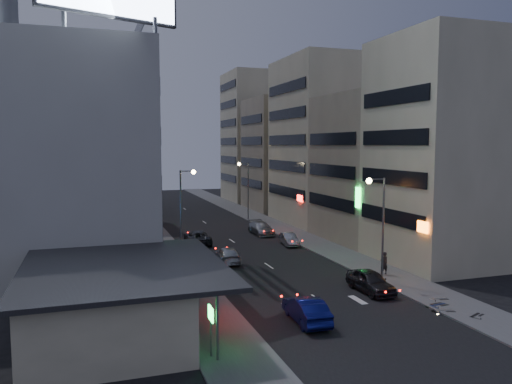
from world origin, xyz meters
name	(u,v)px	position (x,y,z in m)	size (l,w,h in m)	color
ground	(347,318)	(0.00, 0.00, 0.00)	(180.00, 180.00, 0.00)	black
sidewalk_left	(154,238)	(-8.00, 30.00, 0.06)	(4.00, 120.00, 0.12)	#4C4C4F
sidewalk_right	(286,231)	(8.00, 30.00, 0.06)	(4.00, 120.00, 0.12)	#4C4C4F
food_court	(108,299)	(-13.90, 2.00, 1.98)	(11.00, 13.00, 3.88)	beige
white_building	(61,163)	(-17.00, 20.00, 9.00)	(14.00, 24.00, 18.00)	#B0B0AB
shophouse_near	(441,151)	(15.00, 10.50, 10.00)	(10.00, 11.00, 20.00)	beige
shophouse_mid	(376,168)	(15.50, 22.00, 8.00)	(11.00, 12.00, 16.00)	tan
shophouse_far	(321,142)	(15.00, 35.00, 11.00)	(10.00, 14.00, 22.00)	beige
far_left_a	(83,149)	(-15.50, 45.00, 10.00)	(11.00, 10.00, 20.00)	#B0B0AB
far_left_b	(81,164)	(-16.00, 58.00, 7.50)	(12.00, 10.00, 15.00)	gray
far_right_a	(283,154)	(15.50, 50.00, 9.00)	(11.00, 12.00, 18.00)	tan
far_right_b	(259,137)	(16.00, 64.00, 12.00)	(12.00, 12.00, 24.00)	beige
street_lamp_right_near	(379,214)	(5.90, 6.00, 5.36)	(1.60, 0.44, 8.02)	#595B60
street_lamp_left	(185,198)	(-5.90, 22.00, 5.36)	(1.60, 0.44, 8.02)	#595B60
street_lamp_right_far	(245,182)	(5.90, 40.00, 5.36)	(1.60, 0.44, 8.02)	#595B60
parked_car_right_near	(371,281)	(4.30, 4.34, 0.79)	(1.88, 4.66, 1.59)	#252428
parked_car_right_mid	(289,239)	(5.10, 21.84, 0.63)	(1.34, 3.85, 1.27)	#A8A9B0
parked_car_left	(198,237)	(-3.98, 25.36, 0.74)	(2.45, 5.32, 1.48)	#2A2B30
parked_car_right_far	(261,228)	(4.36, 28.74, 0.74)	(2.07, 5.10, 1.48)	#9DA1A5
road_car_blue	(306,310)	(-2.61, 0.22, 0.76)	(1.61, 4.62, 1.52)	navy
road_car_silver	(228,255)	(-3.08, 16.37, 0.69)	(1.92, 4.72, 1.37)	#ADB2B6
person	(384,263)	(7.72, 7.92, 1.04)	(0.67, 0.44, 1.84)	black
scooter_black_a	(477,305)	(8.10, -1.96, 0.63)	(1.66, 0.55, 1.02)	black
scooter_silver_a	(453,302)	(7.05, -1.02, 0.64)	(1.69, 0.56, 1.03)	#9B9DA2
scooter_blue	(444,295)	(7.39, 0.31, 0.67)	(1.80, 0.60, 1.10)	navy
scooter_black_b	(441,295)	(7.30, 0.51, 0.61)	(1.61, 0.54, 0.99)	black
scooter_silver_b	(445,290)	(8.27, 1.26, 0.66)	(1.76, 0.59, 1.08)	#B9BBC2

